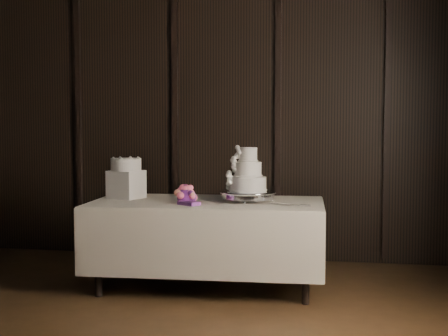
% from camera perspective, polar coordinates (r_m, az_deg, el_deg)
% --- Properties ---
extents(room, '(6.08, 7.08, 3.08)m').
position_cam_1_polar(room, '(3.47, -19.61, 5.08)').
color(room, black).
rests_on(room, ground).
extents(display_table, '(2.04, 1.14, 0.76)m').
position_cam_1_polar(display_table, '(5.43, -1.57, -6.66)').
color(display_table, beige).
rests_on(display_table, ground).
extents(cake_stand, '(0.60, 0.60, 0.09)m').
position_cam_1_polar(cake_stand, '(5.35, 2.20, -2.62)').
color(cake_stand, silver).
rests_on(cake_stand, display_table).
extents(wedding_cake, '(0.36, 0.31, 0.38)m').
position_cam_1_polar(wedding_cake, '(5.32, 1.89, -0.56)').
color(wedding_cake, white).
rests_on(wedding_cake, cake_stand).
extents(bouquet, '(0.46, 0.49, 0.19)m').
position_cam_1_polar(bouquet, '(5.25, -3.45, -2.53)').
color(bouquet, '#EF5C7C').
rests_on(bouquet, display_table).
extents(box_pedestal, '(0.33, 0.33, 0.25)m').
position_cam_1_polar(box_pedestal, '(5.65, -8.93, -1.49)').
color(box_pedestal, white).
rests_on(box_pedestal, display_table).
extents(small_cake, '(0.28, 0.28, 0.11)m').
position_cam_1_polar(small_cake, '(5.64, -8.95, 0.32)').
color(small_cake, white).
rests_on(small_cake, box_pedestal).
extents(cake_knife, '(0.36, 0.13, 0.01)m').
position_cam_1_polar(cake_knife, '(5.13, 5.49, -3.35)').
color(cake_knife, silver).
rests_on(cake_knife, display_table).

